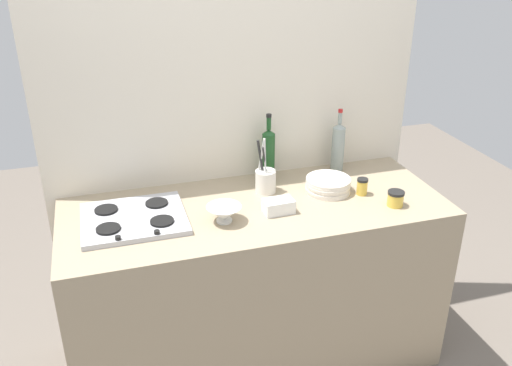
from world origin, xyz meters
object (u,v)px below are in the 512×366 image
(butter_dish, at_px, (278,206))
(utensil_crock, at_px, (265,180))
(wine_bottle_leftmost, at_px, (268,153))
(wine_bottle_mid_left, at_px, (338,146))
(stovetop_hob, at_px, (134,218))
(plate_stack, at_px, (328,185))
(condiment_jar_front, at_px, (362,186))
(condiment_jar_rear, at_px, (396,198))
(mixing_bowl, at_px, (224,213))

(butter_dish, xyz_separation_m, utensil_crock, (0.01, 0.22, 0.03))
(wine_bottle_leftmost, distance_m, wine_bottle_mid_left, 0.38)
(stovetop_hob, height_order, butter_dish, butter_dish)
(wine_bottle_mid_left, bearing_deg, butter_dish, -141.58)
(stovetop_hob, relative_size, utensil_crock, 1.64)
(plate_stack, height_order, wine_bottle_mid_left, wine_bottle_mid_left)
(wine_bottle_leftmost, xyz_separation_m, condiment_jar_front, (0.38, -0.30, -0.10))
(stovetop_hob, xyz_separation_m, condiment_jar_front, (1.09, -0.05, 0.03))
(wine_bottle_leftmost, bearing_deg, plate_stack, -43.73)
(stovetop_hob, relative_size, wine_bottle_leftmost, 1.30)
(stovetop_hob, bearing_deg, condiment_jar_rear, -9.70)
(mixing_bowl, bearing_deg, butter_dish, 2.53)
(stovetop_hob, bearing_deg, butter_dish, -9.47)
(wine_bottle_leftmost, height_order, butter_dish, wine_bottle_leftmost)
(wine_bottle_leftmost, bearing_deg, mixing_bowl, -131.27)
(wine_bottle_mid_left, height_order, mixing_bowl, wine_bottle_mid_left)
(wine_bottle_leftmost, height_order, condiment_jar_front, wine_bottle_leftmost)
(stovetop_hob, xyz_separation_m, utensil_crock, (0.65, 0.11, 0.05))
(stovetop_hob, distance_m, wine_bottle_leftmost, 0.76)
(wine_bottle_mid_left, relative_size, condiment_jar_front, 4.07)
(utensil_crock, bearing_deg, mixing_bowl, -138.83)
(stovetop_hob, xyz_separation_m, wine_bottle_mid_left, (1.09, 0.25, 0.12))
(butter_dish, bearing_deg, mixing_bowl, -177.47)
(wine_bottle_leftmost, distance_m, mixing_bowl, 0.50)
(plate_stack, height_order, utensil_crock, utensil_crock)
(mixing_bowl, distance_m, utensil_crock, 0.35)
(wine_bottle_leftmost, xyz_separation_m, utensil_crock, (-0.06, -0.14, -0.08))
(wine_bottle_mid_left, distance_m, condiment_jar_front, 0.32)
(utensil_crock, bearing_deg, plate_stack, -16.27)
(butter_dish, bearing_deg, stovetop_hob, 170.53)
(mixing_bowl, height_order, condiment_jar_rear, mixing_bowl)
(butter_dish, xyz_separation_m, condiment_jar_front, (0.45, 0.06, 0.01))
(butter_dish, relative_size, condiment_jar_front, 1.65)
(mixing_bowl, xyz_separation_m, condiment_jar_front, (0.71, 0.07, 0.00))
(condiment_jar_rear, bearing_deg, plate_stack, 136.46)
(stovetop_hob, bearing_deg, mixing_bowl, -17.16)
(plate_stack, relative_size, wine_bottle_mid_left, 0.66)
(wine_bottle_leftmost, distance_m, condiment_jar_front, 0.50)
(wine_bottle_mid_left, distance_m, mixing_bowl, 0.81)
(mixing_bowl, bearing_deg, wine_bottle_mid_left, 27.52)
(condiment_jar_rear, bearing_deg, utensil_crock, 149.56)
(wine_bottle_mid_left, bearing_deg, wine_bottle_leftmost, 179.91)
(butter_dish, bearing_deg, wine_bottle_mid_left, 38.42)
(wine_bottle_leftmost, distance_m, utensil_crock, 0.17)
(stovetop_hob, bearing_deg, wine_bottle_mid_left, 12.95)
(stovetop_hob, relative_size, butter_dish, 3.31)
(condiment_jar_front, height_order, condiment_jar_rear, condiment_jar_front)
(wine_bottle_mid_left, relative_size, utensil_crock, 1.22)
(plate_stack, bearing_deg, utensil_crock, 163.73)
(mixing_bowl, xyz_separation_m, butter_dish, (0.26, 0.01, -0.01))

